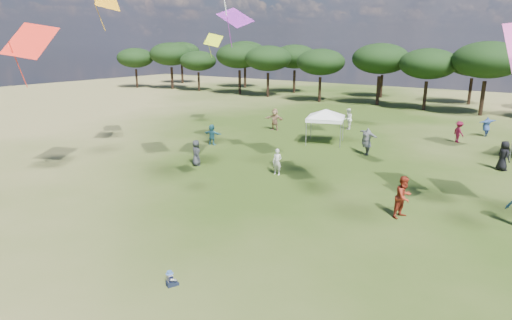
{
  "coord_description": "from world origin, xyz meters",
  "views": [
    {
      "loc": [
        9.14,
        -5.88,
        7.34
      ],
      "look_at": [
        0.95,
        6.0,
        3.38
      ],
      "focal_mm": 30.0,
      "sensor_mm": 36.0,
      "label": 1
    }
  ],
  "objects": [
    {
      "name": "festival_crowd",
      "position": [
        1.43,
        22.13,
        0.89
      ],
      "size": [
        28.05,
        22.3,
        1.91
      ],
      "color": "white",
      "rests_on": "ground"
    },
    {
      "name": "toddler",
      "position": [
        0.22,
        2.37,
        0.23
      ],
      "size": [
        0.39,
        0.42,
        0.52
      ],
      "rotation": [
        0.0,
        0.0,
        -0.42
      ],
      "color": "black",
      "rests_on": "ground"
    },
    {
      "name": "tent_left",
      "position": [
        -4.54,
        23.15,
        2.46
      ],
      "size": [
        5.1,
        5.1,
        2.89
      ],
      "rotation": [
        0.0,
        0.0,
        0.33
      ],
      "color": "gray",
      "rests_on": "ground"
    },
    {
      "name": "tree_line",
      "position": [
        2.39,
        47.41,
        5.42
      ],
      "size": [
        108.78,
        17.63,
        7.77
      ],
      "color": "black",
      "rests_on": "ground"
    }
  ]
}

